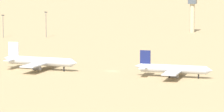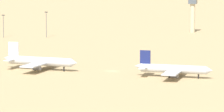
# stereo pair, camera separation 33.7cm
# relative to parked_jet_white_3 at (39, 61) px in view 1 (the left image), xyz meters

# --- Properties ---
(ground) EXTENTS (4000.00, 4000.00, 0.00)m
(ground) POSITION_rel_parked_jet_white_3_xyz_m (29.63, 5.78, -3.68)
(ground) COLOR tan
(parked_jet_white_3) EXTENTS (34.03, 28.63, 11.24)m
(parked_jet_white_3) POSITION_rel_parked_jet_white_3_xyz_m (0.00, 0.00, 0.00)
(parked_jet_white_3) COLOR silver
(parked_jet_white_3) RESTS_ON ground
(parked_jet_navy_4) EXTENTS (30.83, 25.77, 10.22)m
(parked_jet_navy_4) POSITION_rel_parked_jet_white_3_xyz_m (56.84, -2.53, -0.33)
(parked_jet_navy_4) COLOR silver
(parked_jet_navy_4) RESTS_ON ground
(control_tower) EXTENTS (5.20, 5.20, 23.97)m
(control_tower) POSITION_rel_parked_jet_white_3_xyz_m (32.06, 177.43, 10.78)
(control_tower) COLOR #C6B793
(control_tower) RESTS_ON ground
(light_pole_west) EXTENTS (1.80, 0.50, 13.87)m
(light_pole_west) POSITION_rel_parked_jet_white_3_xyz_m (-71.40, 111.81, 4.43)
(light_pole_west) COLOR #59595E
(light_pole_west) RESTS_ON ground
(light_pole_mid) EXTENTS (1.80, 0.50, 15.65)m
(light_pole_mid) POSITION_rel_parked_jet_white_3_xyz_m (-46.99, 120.45, 5.35)
(light_pole_mid) COLOR #59595E
(light_pole_mid) RESTS_ON ground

